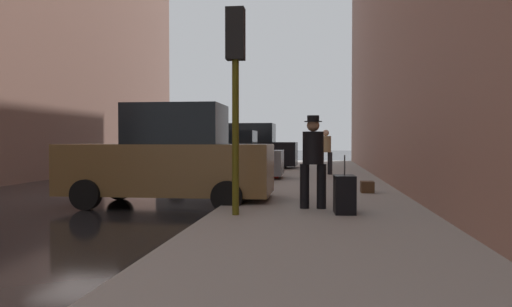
{
  "coord_description": "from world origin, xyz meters",
  "views": [
    {
      "loc": [
        5.95,
        -12.41,
        1.45
      ],
      "look_at": [
        3.41,
        7.62,
        0.92
      ],
      "focal_mm": 35.0,
      "sensor_mm": 36.0,
      "label": 1
    }
  ],
  "objects_px": {
    "parked_gray_coupe": "(224,158)",
    "fire_hydrant": "(275,168)",
    "duffel_bag": "(367,187)",
    "parked_bronze_suv": "(170,159)",
    "rolling_suitcase": "(344,194)",
    "parked_black_suv": "(249,149)",
    "pedestrian_with_fedora": "(313,157)",
    "pedestrian_in_tan_coat": "(326,149)",
    "traffic_light": "(236,65)"
  },
  "relations": [
    {
      "from": "traffic_light",
      "to": "pedestrian_with_fedora",
      "type": "xyz_separation_m",
      "value": [
        1.33,
        0.98,
        -1.62
      ]
    },
    {
      "from": "pedestrian_with_fedora",
      "to": "rolling_suitcase",
      "type": "height_order",
      "value": "pedestrian_with_fedora"
    },
    {
      "from": "parked_black_suv",
      "to": "rolling_suitcase",
      "type": "relative_size",
      "value": 4.46
    },
    {
      "from": "pedestrian_with_fedora",
      "to": "parked_gray_coupe",
      "type": "bearing_deg",
      "value": 113.02
    },
    {
      "from": "parked_bronze_suv",
      "to": "parked_black_suv",
      "type": "height_order",
      "value": "same"
    },
    {
      "from": "fire_hydrant",
      "to": "pedestrian_with_fedora",
      "type": "xyz_separation_m",
      "value": [
        1.38,
        -7.56,
        0.64
      ]
    },
    {
      "from": "parked_black_suv",
      "to": "duffel_bag",
      "type": "relative_size",
      "value": 10.53
    },
    {
      "from": "pedestrian_with_fedora",
      "to": "duffel_bag",
      "type": "relative_size",
      "value": 4.04
    },
    {
      "from": "parked_gray_coupe",
      "to": "parked_black_suv",
      "type": "height_order",
      "value": "parked_black_suv"
    },
    {
      "from": "pedestrian_with_fedora",
      "to": "fire_hydrant",
      "type": "bearing_deg",
      "value": 100.37
    },
    {
      "from": "pedestrian_with_fedora",
      "to": "rolling_suitcase",
      "type": "bearing_deg",
      "value": -45.6
    },
    {
      "from": "pedestrian_with_fedora",
      "to": "duffel_bag",
      "type": "height_order",
      "value": "pedestrian_with_fedora"
    },
    {
      "from": "traffic_light",
      "to": "rolling_suitcase",
      "type": "bearing_deg",
      "value": 11.96
    },
    {
      "from": "parked_black_suv",
      "to": "traffic_light",
      "type": "bearing_deg",
      "value": -82.89
    },
    {
      "from": "duffel_bag",
      "to": "parked_bronze_suv",
      "type": "bearing_deg",
      "value": -157.01
    },
    {
      "from": "traffic_light",
      "to": "pedestrian_with_fedora",
      "type": "relative_size",
      "value": 2.03
    },
    {
      "from": "parked_bronze_suv",
      "to": "parked_black_suv",
      "type": "bearing_deg",
      "value": 90.0
    },
    {
      "from": "pedestrian_with_fedora",
      "to": "pedestrian_in_tan_coat",
      "type": "distance_m",
      "value": 9.68
    },
    {
      "from": "fire_hydrant",
      "to": "duffel_bag",
      "type": "bearing_deg",
      "value": -58.76
    },
    {
      "from": "parked_bronze_suv",
      "to": "pedestrian_in_tan_coat",
      "type": "distance_m",
      "value": 9.18
    },
    {
      "from": "fire_hydrant",
      "to": "rolling_suitcase",
      "type": "bearing_deg",
      "value": -76.53
    },
    {
      "from": "parked_bronze_suv",
      "to": "rolling_suitcase",
      "type": "bearing_deg",
      "value": -25.49
    },
    {
      "from": "parked_bronze_suv",
      "to": "duffel_bag",
      "type": "bearing_deg",
      "value": 22.99
    },
    {
      "from": "parked_bronze_suv",
      "to": "parked_gray_coupe",
      "type": "height_order",
      "value": "parked_bronze_suv"
    },
    {
      "from": "traffic_light",
      "to": "rolling_suitcase",
      "type": "height_order",
      "value": "traffic_light"
    },
    {
      "from": "fire_hydrant",
      "to": "duffel_bag",
      "type": "xyz_separation_m",
      "value": [
        2.69,
        -4.44,
        -0.21
      ]
    },
    {
      "from": "parked_gray_coupe",
      "to": "parked_bronze_suv",
      "type": "bearing_deg",
      "value": -90.0
    },
    {
      "from": "parked_gray_coupe",
      "to": "pedestrian_with_fedora",
      "type": "height_order",
      "value": "pedestrian_with_fedora"
    },
    {
      "from": "rolling_suitcase",
      "to": "duffel_bag",
      "type": "xyz_separation_m",
      "value": [
        0.75,
        3.7,
        -0.2
      ]
    },
    {
      "from": "parked_black_suv",
      "to": "pedestrian_with_fedora",
      "type": "distance_m",
      "value": 14.23
    },
    {
      "from": "traffic_light",
      "to": "pedestrian_in_tan_coat",
      "type": "distance_m",
      "value": 10.91
    },
    {
      "from": "rolling_suitcase",
      "to": "duffel_bag",
      "type": "height_order",
      "value": "rolling_suitcase"
    },
    {
      "from": "parked_black_suv",
      "to": "duffel_bag",
      "type": "height_order",
      "value": "parked_black_suv"
    },
    {
      "from": "parked_gray_coupe",
      "to": "fire_hydrant",
      "type": "height_order",
      "value": "parked_gray_coupe"
    },
    {
      "from": "parked_bronze_suv",
      "to": "fire_hydrant",
      "type": "relative_size",
      "value": 6.56
    },
    {
      "from": "parked_black_suv",
      "to": "fire_hydrant",
      "type": "height_order",
      "value": "parked_black_suv"
    },
    {
      "from": "fire_hydrant",
      "to": "rolling_suitcase",
      "type": "height_order",
      "value": "rolling_suitcase"
    },
    {
      "from": "traffic_light",
      "to": "duffel_bag",
      "type": "bearing_deg",
      "value": 57.18
    },
    {
      "from": "parked_gray_coupe",
      "to": "pedestrian_in_tan_coat",
      "type": "relative_size",
      "value": 2.47
    },
    {
      "from": "parked_bronze_suv",
      "to": "parked_black_suv",
      "type": "xyz_separation_m",
      "value": [
        -0.0,
        12.66,
        0.0
      ]
    },
    {
      "from": "rolling_suitcase",
      "to": "parked_black_suv",
      "type": "bearing_deg",
      "value": 104.56
    },
    {
      "from": "parked_bronze_suv",
      "to": "parked_gray_coupe",
      "type": "xyz_separation_m",
      "value": [
        0.0,
        6.29,
        -0.18
      ]
    },
    {
      "from": "fire_hydrant",
      "to": "traffic_light",
      "type": "bearing_deg",
      "value": -89.66
    },
    {
      "from": "fire_hydrant",
      "to": "pedestrian_with_fedora",
      "type": "height_order",
      "value": "pedestrian_with_fedora"
    },
    {
      "from": "fire_hydrant",
      "to": "pedestrian_in_tan_coat",
      "type": "height_order",
      "value": "pedestrian_in_tan_coat"
    },
    {
      "from": "fire_hydrant",
      "to": "parked_black_suv",
      "type": "bearing_deg",
      "value": 105.95
    },
    {
      "from": "parked_black_suv",
      "to": "pedestrian_with_fedora",
      "type": "relative_size",
      "value": 2.61
    },
    {
      "from": "pedestrian_in_tan_coat",
      "to": "rolling_suitcase",
      "type": "distance_m",
      "value": 10.27
    },
    {
      "from": "parked_gray_coupe",
      "to": "traffic_light",
      "type": "relative_size",
      "value": 1.17
    },
    {
      "from": "parked_bronze_suv",
      "to": "parked_black_suv",
      "type": "distance_m",
      "value": 12.66
    }
  ]
}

